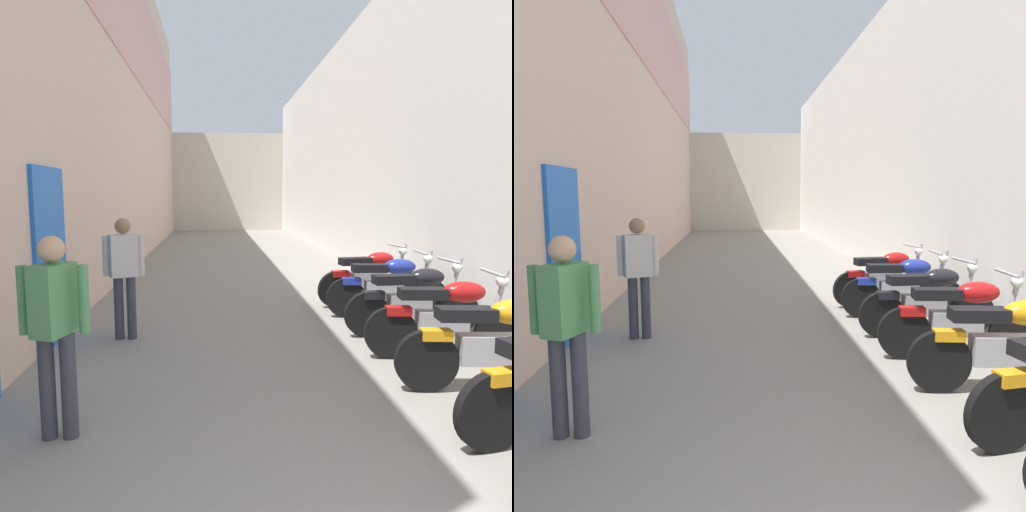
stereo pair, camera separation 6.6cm
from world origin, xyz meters
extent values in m
plane|color=gray|center=(0.00, 10.35, 0.00)|extent=(40.70, 40.70, 0.00)
cube|color=beige|center=(-3.00, 12.35, 4.43)|extent=(0.40, 24.70, 8.86)
cube|color=blue|center=(-2.78, 5.60, 1.10)|extent=(0.06, 1.10, 2.20)
cube|color=#DBA39E|center=(-2.79, 12.35, 6.38)|extent=(0.04, 24.70, 2.83)
cube|color=silver|center=(3.00, 12.35, 3.08)|extent=(0.40, 24.70, 6.16)
cube|color=beige|center=(0.00, 25.70, 2.45)|extent=(8.60, 2.00, 4.91)
cylinder|color=black|center=(1.23, 2.64, 0.30)|extent=(0.61, 0.18, 0.60)
cube|color=orange|center=(1.31, 2.66, 0.56)|extent=(0.30, 0.18, 0.10)
cylinder|color=black|center=(1.23, 3.74, 0.30)|extent=(0.61, 0.15, 0.60)
cube|color=#9E9EA3|center=(1.80, 3.68, 0.42)|extent=(0.58, 0.26, 0.28)
cube|color=black|center=(1.57, 3.70, 0.76)|extent=(0.54, 0.28, 0.12)
cube|color=orange|center=(1.31, 3.73, 0.56)|extent=(0.29, 0.17, 0.10)
cylinder|color=black|center=(2.47, 4.56, 0.30)|extent=(0.61, 0.14, 0.60)
cylinder|color=black|center=(1.23, 4.70, 0.30)|extent=(0.61, 0.14, 0.60)
cube|color=#9E9EA3|center=(1.80, 4.63, 0.42)|extent=(0.58, 0.26, 0.28)
ellipsoid|color=#AD1414|center=(2.03, 4.61, 0.78)|extent=(0.51, 0.31, 0.24)
cube|color=black|center=(1.57, 4.66, 0.76)|extent=(0.54, 0.28, 0.12)
cylinder|color=#9E9EA3|center=(2.40, 4.57, 0.65)|extent=(0.25, 0.09, 0.77)
cylinder|color=#9E9EA3|center=(2.33, 4.58, 1.00)|extent=(0.10, 0.58, 0.04)
sphere|color=silver|center=(2.45, 4.56, 0.90)|extent=(0.14, 0.14, 0.14)
cube|color=#AD1414|center=(1.31, 4.69, 0.56)|extent=(0.29, 0.17, 0.10)
cylinder|color=black|center=(2.47, 5.60, 0.30)|extent=(0.60, 0.10, 0.60)
cylinder|color=black|center=(1.22, 5.56, 0.30)|extent=(0.60, 0.10, 0.60)
cube|color=#9E9EA3|center=(1.80, 5.58, 0.42)|extent=(0.57, 0.22, 0.28)
ellipsoid|color=black|center=(2.03, 5.59, 0.78)|extent=(0.49, 0.28, 0.24)
cube|color=black|center=(1.57, 5.57, 0.76)|extent=(0.53, 0.24, 0.12)
cylinder|color=#9E9EA3|center=(2.40, 5.60, 0.65)|extent=(0.25, 0.07, 0.77)
cylinder|color=#9E9EA3|center=(2.33, 5.60, 1.00)|extent=(0.06, 0.58, 0.04)
sphere|color=silver|center=(2.45, 5.60, 0.90)|extent=(0.14, 0.14, 0.14)
cube|color=black|center=(1.30, 5.56, 0.56)|extent=(0.28, 0.15, 0.10)
cylinder|color=black|center=(2.47, 6.49, 0.30)|extent=(0.60, 0.13, 0.60)
cylinder|color=black|center=(1.23, 6.60, 0.30)|extent=(0.60, 0.13, 0.60)
cube|color=#9E9EA3|center=(1.80, 6.55, 0.42)|extent=(0.58, 0.25, 0.28)
ellipsoid|color=navy|center=(2.03, 6.53, 0.78)|extent=(0.50, 0.30, 0.24)
cube|color=black|center=(1.57, 6.57, 0.76)|extent=(0.54, 0.26, 0.12)
cylinder|color=#9E9EA3|center=(2.40, 6.50, 0.65)|extent=(0.25, 0.08, 0.77)
cylinder|color=#9E9EA3|center=(2.33, 6.50, 1.00)|extent=(0.09, 0.58, 0.04)
sphere|color=silver|center=(2.45, 6.49, 0.90)|extent=(0.14, 0.14, 0.14)
cube|color=navy|center=(1.31, 6.59, 0.56)|extent=(0.29, 0.16, 0.10)
cylinder|color=black|center=(2.47, 7.48, 0.30)|extent=(0.61, 0.18, 0.60)
cylinder|color=black|center=(1.23, 7.27, 0.30)|extent=(0.61, 0.18, 0.60)
cube|color=#9E9EA3|center=(1.80, 7.37, 0.42)|extent=(0.59, 0.29, 0.28)
ellipsoid|color=#AD1414|center=(2.03, 7.40, 0.78)|extent=(0.52, 0.33, 0.24)
cube|color=black|center=(1.57, 7.33, 0.76)|extent=(0.55, 0.30, 0.12)
cylinder|color=#9E9EA3|center=(2.40, 7.46, 0.65)|extent=(0.25, 0.10, 0.77)
cylinder|color=#9E9EA3|center=(2.33, 7.45, 1.00)|extent=(0.13, 0.58, 0.04)
sphere|color=silver|center=(2.45, 7.47, 0.90)|extent=(0.14, 0.14, 0.14)
cube|color=#AD1414|center=(1.31, 7.29, 0.56)|extent=(0.30, 0.18, 0.10)
cylinder|color=#383842|center=(-2.05, 3.12, 0.41)|extent=(0.12, 0.12, 0.82)
cylinder|color=#383842|center=(-1.89, 3.12, 0.41)|extent=(0.12, 0.12, 0.82)
cube|color=#4C8C51|center=(-1.97, 3.12, 1.09)|extent=(0.31, 0.39, 0.54)
sphere|color=tan|center=(-1.97, 3.12, 1.47)|extent=(0.20, 0.20, 0.20)
cylinder|color=#4C8C51|center=(-2.19, 3.12, 1.09)|extent=(0.08, 0.08, 0.52)
cylinder|color=#4C8C51|center=(-1.75, 3.12, 1.09)|extent=(0.08, 0.08, 0.52)
cylinder|color=#383842|center=(-2.00, 5.75, 0.41)|extent=(0.12, 0.12, 0.82)
cylinder|color=#383842|center=(-1.84, 5.75, 0.41)|extent=(0.12, 0.12, 0.82)
cube|color=beige|center=(-1.92, 5.75, 1.09)|extent=(0.39, 0.31, 0.54)
sphere|color=#997051|center=(-1.92, 5.75, 1.47)|extent=(0.20, 0.20, 0.20)
cylinder|color=beige|center=(-2.14, 5.75, 1.09)|extent=(0.08, 0.08, 0.52)
cylinder|color=beige|center=(-1.70, 5.75, 1.09)|extent=(0.08, 0.08, 0.52)
camera|label=1|loc=(-0.77, -0.60, 1.88)|focal=34.54mm
camera|label=2|loc=(-0.71, -0.61, 1.88)|focal=34.54mm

